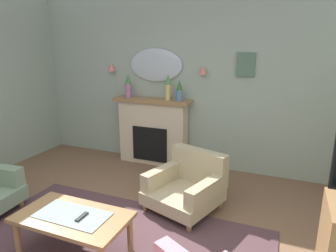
{
  "coord_description": "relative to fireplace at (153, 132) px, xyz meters",
  "views": [
    {
      "loc": [
        1.54,
        -1.76,
        2.01
      ],
      "look_at": [
        0.11,
        1.75,
        1.0
      ],
      "focal_mm": 31.81,
      "sensor_mm": 36.0,
      "label": 1
    }
  ],
  "objects": [
    {
      "name": "wall_mirror",
      "position": [
        0.0,
        0.14,
        1.14
      ],
      "size": [
        0.96,
        0.06,
        0.56
      ],
      "primitive_type": "ellipsoid",
      "color": "#B2BCC6"
    },
    {
      "name": "framed_picture",
      "position": [
        1.5,
        0.15,
        1.18
      ],
      "size": [
        0.28,
        0.03,
        0.36
      ],
      "primitive_type": "cube",
      "color": "#4C6B56"
    },
    {
      "name": "mantel_vase_centre",
      "position": [
        -0.45,
        -0.03,
        0.77
      ],
      "size": [
        0.12,
        0.12,
        0.4
      ],
      "color": "#9E6084",
      "rests_on": "fireplace"
    },
    {
      "name": "fireplace",
      "position": [
        0.0,
        0.0,
        0.0
      ],
      "size": [
        1.36,
        0.36,
        1.16
      ],
      "color": "beige",
      "rests_on": "ground"
    },
    {
      "name": "wall_sconce_right",
      "position": [
        0.85,
        0.09,
        1.09
      ],
      "size": [
        0.14,
        0.14,
        0.14
      ],
      "primitive_type": "cone",
      "color": "#D17066"
    },
    {
      "name": "mantel_vase_left",
      "position": [
        0.3,
        -0.03,
        0.81
      ],
      "size": [
        0.1,
        0.1,
        0.42
      ],
      "color": "tan",
      "rests_on": "fireplace"
    },
    {
      "name": "wall_back",
      "position": [
        0.6,
        0.22,
        0.9
      ],
      "size": [
        6.68,
        0.1,
        2.94
      ],
      "primitive_type": "cube",
      "color": "#93A393",
      "rests_on": "ground"
    },
    {
      "name": "coffee_table",
      "position": [
        0.33,
        -2.53,
        -0.19
      ],
      "size": [
        1.1,
        0.6,
        0.45
      ],
      "color": "olive",
      "rests_on": "ground"
    },
    {
      "name": "armchair_beside_couch",
      "position": [
        1.06,
        -1.22,
        -0.27
      ],
      "size": [
        1.01,
        1.02,
        0.71
      ],
      "color": "tan",
      "rests_on": "ground"
    },
    {
      "name": "wall_sconce_left",
      "position": [
        -0.85,
        0.09,
        1.09
      ],
      "size": [
        0.14,
        0.14,
        0.14
      ],
      "primitive_type": "cone",
      "color": "#D17066"
    },
    {
      "name": "tv_remote",
      "position": [
        0.44,
        -2.54,
        -0.12
      ],
      "size": [
        0.04,
        0.16,
        0.02
      ],
      "primitive_type": "cube",
      "color": "black",
      "rests_on": "coffee_table"
    },
    {
      "name": "mantel_vase_right",
      "position": [
        0.5,
        -0.03,
        0.74
      ],
      "size": [
        0.12,
        0.12,
        0.33
      ],
      "color": "#4C7093",
      "rests_on": "fireplace"
    }
  ]
}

